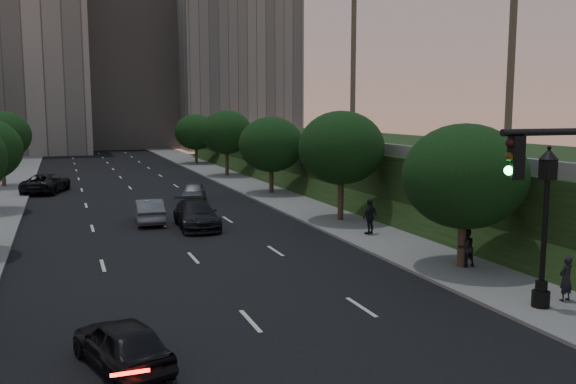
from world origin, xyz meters
name	(u,v)px	position (x,y,z in m)	size (l,w,h in m)	color
road_surface	(147,207)	(0.00, 30.00, 0.01)	(16.00, 140.00, 0.02)	black
sidewalk_right	(284,198)	(10.25, 30.00, 0.07)	(4.50, 140.00, 0.15)	slate
embankment	(431,170)	(22.00, 28.00, 2.00)	(18.00, 90.00, 4.00)	black
parapet_wall	(334,143)	(13.50, 28.00, 4.35)	(0.35, 90.00, 0.70)	slate
office_block_mid	(125,75)	(6.00, 102.00, 13.00)	(22.00, 18.00, 26.00)	gray
office_block_right	(230,47)	(24.00, 96.00, 18.00)	(20.00, 22.00, 36.00)	gray
tree_right_a	(464,176)	(10.30, 8.00, 4.02)	(5.20, 5.20, 6.24)	#38281C
tree_right_b	(341,148)	(10.30, 20.00, 4.52)	(5.20, 5.20, 6.74)	#38281C
tree_right_c	(271,145)	(10.30, 33.00, 4.02)	(5.20, 5.20, 6.24)	#38281C
tree_right_d	(226,132)	(10.30, 47.00, 4.52)	(5.20, 5.20, 6.74)	#38281C
tree_right_e	(196,132)	(10.30, 62.00, 4.02)	(5.20, 5.20, 6.24)	#38281C
tree_left_d	(1,135)	(-10.30, 45.00, 4.58)	(5.00, 5.00, 6.71)	#38281C
street_lamp	(544,235)	(9.55, 2.58, 2.63)	(0.64, 0.64, 5.62)	black
sedan_near_left	(122,343)	(-4.21, 2.78, 0.68)	(1.61, 4.00, 1.36)	black
sedan_mid_left	(149,211)	(-0.69, 23.68, 0.74)	(1.57, 4.49, 1.48)	#5A5C62
sedan_far_left	(46,183)	(-6.75, 40.28, 0.80)	(2.64, 5.74, 1.59)	black
sedan_near_right	(196,215)	(1.67, 21.12, 0.78)	(2.19, 5.38, 1.56)	black
sedan_far_right	(193,192)	(3.58, 31.24, 0.72)	(1.69, 4.21, 1.43)	#53555B
pedestrian_a	(566,278)	(10.83, 2.80, 0.95)	(0.59, 0.38, 1.60)	black
pedestrian_b	(466,248)	(10.46, 7.93, 0.98)	(0.80, 0.63, 1.65)	black
pedestrian_c	(370,217)	(9.88, 15.44, 1.11)	(1.12, 0.47, 1.91)	black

